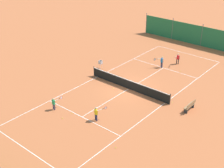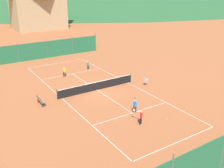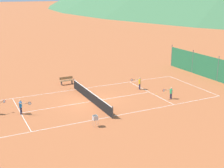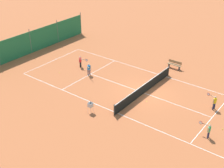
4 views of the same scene
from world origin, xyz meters
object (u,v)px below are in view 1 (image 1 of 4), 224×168
tennis_ball_service_box (180,71)px  courtside_bench (190,106)px  tennis_net (129,84)px  player_near_baseline (161,61)px  tennis_ball_by_net_right (163,57)px  tennis_ball_alley_left (62,118)px  tennis_ball_near_corner (72,113)px  player_far_service (54,103)px  tennis_ball_far_corner (116,148)px  player_near_service (97,113)px  tennis_ball_alley_right (172,102)px  tennis_ball_by_net_left (113,89)px  player_far_baseline (178,58)px  ball_hopper (100,63)px

tennis_ball_service_box → courtside_bench: bearing=124.3°
tennis_net → player_near_baseline: size_ratio=7.23×
tennis_ball_by_net_right → tennis_ball_service_box: same height
tennis_ball_service_box → tennis_ball_alley_left: (2.97, 14.38, 0.00)m
tennis_ball_near_corner → tennis_ball_by_net_right: bearing=-87.2°
player_far_service → tennis_ball_far_corner: (-7.34, 0.65, -0.64)m
player_near_service → tennis_ball_service_box: player_near_service is taller
tennis_ball_near_corner → tennis_ball_far_corner: 5.80m
tennis_ball_far_corner → courtside_bench: courtside_bench is taller
tennis_ball_alley_right → tennis_ball_far_corner: bearing=90.9°
tennis_ball_by_net_left → courtside_bench: bearing=-170.8°
player_near_baseline → player_far_service: size_ratio=1.11×
tennis_ball_alley_right → courtside_bench: courtside_bench is taller
tennis_ball_by_net_left → player_near_baseline: bearing=-96.5°
tennis_ball_by_net_left → player_far_baseline: bearing=-100.7°
tennis_ball_alley_right → courtside_bench: 1.84m
player_far_baseline → tennis_ball_by_net_left: 9.45m
tennis_ball_far_corner → tennis_ball_by_net_left: bearing=-49.2°
tennis_ball_near_corner → courtside_bench: size_ratio=0.04×
player_far_service → courtside_bench: (-8.99, -7.32, -0.22)m
tennis_ball_far_corner → ball_hopper: ball_hopper is taller
player_far_service → tennis_ball_far_corner: player_far_service is taller
player_far_service → ball_hopper: bearing=-73.4°
player_near_baseline → ball_hopper: player_near_baseline is taller
tennis_ball_by_net_right → tennis_ball_by_net_left: same height
player_near_baseline → tennis_ball_by_net_right: (1.47, -2.72, -0.71)m
tennis_net → tennis_ball_service_box: size_ratio=139.09×
tennis_ball_by_net_left → courtside_bench: courtside_bench is taller
tennis_ball_near_corner → tennis_ball_alley_left: same height
player_near_service → player_far_baseline: bearing=-87.5°
player_near_service → player_near_baseline: bearing=-82.8°
tennis_ball_by_net_right → tennis_ball_alley_left: size_ratio=1.00×
tennis_ball_service_box → tennis_ball_alley_left: bearing=78.3°
player_far_baseline → tennis_ball_far_corner: (-4.07, 16.02, -0.69)m
tennis_ball_by_net_right → tennis_ball_near_corner: bearing=92.8°
tennis_ball_near_corner → tennis_ball_service_box: bearing=-102.3°
tennis_ball_alley_right → player_near_baseline: bearing=-50.6°
tennis_ball_alley_left → ball_hopper: 10.38m
player_far_baseline → player_near_service: 14.29m
tennis_net → player_far_service: bearing=69.4°
tennis_ball_service_box → courtside_bench: size_ratio=0.04×
tennis_net → player_near_service: player_near_service is taller
tennis_ball_by_net_right → tennis_ball_alley_left: (-0.71, 16.69, 0.00)m
tennis_ball_service_box → tennis_ball_far_corner: bearing=100.9°
player_far_service → tennis_ball_alley_left: size_ratio=17.30×
player_far_service → tennis_ball_near_corner: bearing=-164.2°
tennis_ball_by_net_right → tennis_ball_alley_left: 16.71m
tennis_net → tennis_ball_by_net_left: size_ratio=139.09×
tennis_ball_near_corner → tennis_ball_far_corner: bearing=168.9°
player_far_baseline → courtside_bench: bearing=125.4°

